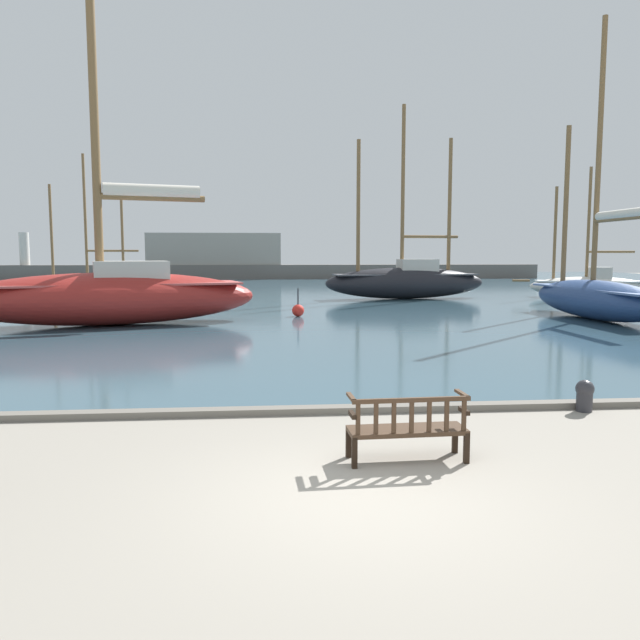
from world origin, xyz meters
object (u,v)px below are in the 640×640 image
(sailboat_far_port, at_px, (406,280))
(mooring_bollard, at_px, (585,394))
(sailboat_nearest_port, at_px, (110,293))
(sailboat_far_starboard, at_px, (589,284))
(channel_buoy, at_px, (298,310))
(park_bench, at_px, (408,427))
(sailboat_distant_harbor, at_px, (596,295))
(sailboat_centre_channel, at_px, (91,288))

(sailboat_far_port, relative_size, mooring_bollard, 20.18)
(mooring_bollard, bearing_deg, sailboat_nearest_port, 129.64)
(sailboat_nearest_port, relative_size, mooring_bollard, 25.31)
(sailboat_far_port, xyz_separation_m, mooring_bollard, (-2.87, -26.77, -0.93))
(sailboat_far_starboard, xyz_separation_m, channel_buoy, (-18.96, -10.69, -0.52))
(sailboat_far_starboard, bearing_deg, mooring_bollard, -118.40)
(park_bench, distance_m, channel_buoy, 18.90)
(sailboat_distant_harbor, xyz_separation_m, sailboat_centre_channel, (-23.95, 12.67, -0.27))
(sailboat_centre_channel, xyz_separation_m, sailboat_far_port, (18.72, -0.32, 0.41))
(sailboat_distant_harbor, height_order, sailboat_centre_channel, sailboat_distant_harbor)
(sailboat_centre_channel, distance_m, sailboat_far_starboard, 30.57)
(sailboat_centre_channel, height_order, mooring_bollard, sailboat_centre_channel)
(sailboat_far_port, bearing_deg, sailboat_far_starboard, 2.10)
(sailboat_far_port, xyz_separation_m, channel_buoy, (-7.12, -10.26, -0.88))
(sailboat_far_starboard, bearing_deg, sailboat_nearest_port, -153.33)
(mooring_bollard, bearing_deg, sailboat_distant_harbor, 60.69)
(sailboat_far_port, height_order, sailboat_far_starboard, sailboat_far_port)
(channel_buoy, bearing_deg, sailboat_far_port, 55.23)
(sailboat_distant_harbor, relative_size, sailboat_far_port, 1.07)
(sailboat_nearest_port, distance_m, mooring_bollard, 18.20)
(sailboat_far_port, bearing_deg, sailboat_centre_channel, 179.03)
(sailboat_far_port, relative_size, channel_buoy, 9.34)
(park_bench, xyz_separation_m, sailboat_far_starboard, (18.48, 29.58, 0.41))
(sailboat_centre_channel, distance_m, channel_buoy, 15.70)
(sailboat_distant_harbor, bearing_deg, sailboat_nearest_port, -178.77)
(sailboat_distant_harbor, relative_size, channel_buoy, 9.98)
(sailboat_centre_channel, relative_size, mooring_bollard, 14.83)
(sailboat_nearest_port, xyz_separation_m, mooring_bollard, (11.59, -14.00, -1.02))
(sailboat_distant_harbor, height_order, channel_buoy, sailboat_distant_harbor)
(sailboat_far_port, relative_size, sailboat_far_starboard, 1.38)
(park_bench, relative_size, mooring_bollard, 2.85)
(park_bench, xyz_separation_m, mooring_bollard, (3.77, 2.38, -0.16))
(park_bench, height_order, sailboat_nearest_port, sailboat_nearest_port)
(park_bench, height_order, sailboat_far_starboard, sailboat_far_starboard)
(sailboat_nearest_port, bearing_deg, mooring_bollard, -50.36)
(channel_buoy, bearing_deg, park_bench, -88.53)
(sailboat_nearest_port, bearing_deg, park_bench, -64.45)
(sailboat_far_port, distance_m, sailboat_far_starboard, 11.86)
(park_bench, xyz_separation_m, sailboat_far_port, (6.64, 29.15, 0.77))
(sailboat_far_port, bearing_deg, park_bench, -102.83)
(sailboat_distant_harbor, distance_m, sailboat_far_starboard, 14.40)
(sailboat_nearest_port, xyz_separation_m, sailboat_far_starboard, (26.31, 13.21, -0.45))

